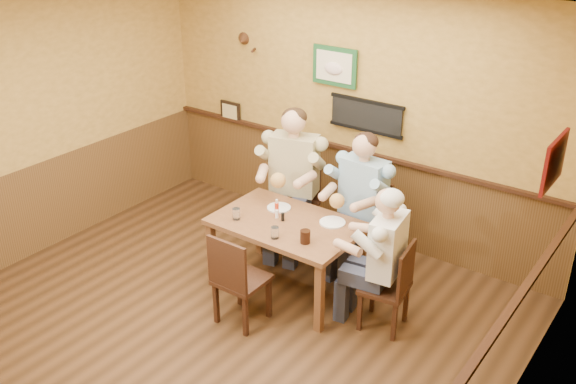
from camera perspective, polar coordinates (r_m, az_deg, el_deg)
name	(u,v)px	position (r m, az deg, el deg)	size (l,w,h in m)	color
room	(216,161)	(5.13, -6.40, 2.78)	(5.02, 5.03, 2.81)	#34200F
dining_table	(287,230)	(6.20, -0.10, -3.41)	(1.40, 0.90, 0.75)	brown
chair_back_left	(294,205)	(7.01, 0.55, -1.17)	(0.47, 0.47, 1.01)	#381E12
chair_back_right	(362,227)	(6.69, 6.56, -3.10)	(0.44, 0.44, 0.95)	#381E12
chair_right_end	(385,285)	(5.86, 8.60, -8.21)	(0.40, 0.40, 0.87)	#381E12
chair_near_side	(242,277)	(5.87, -4.13, -7.57)	(0.43, 0.43, 0.92)	#381E12
diner_tan_shirt	(294,187)	(6.92, 0.56, 0.44)	(0.67, 0.67, 1.45)	tan
diner_blue_polo	(363,209)	(6.59, 6.65, -1.55)	(0.62, 0.62, 1.35)	#89B0CE
diner_white_elder	(386,268)	(5.76, 8.72, -6.67)	(0.57, 0.57, 1.24)	white
water_glass_left	(236,214)	(6.20, -4.61, -1.95)	(0.08, 0.08, 0.11)	white
water_glass_mid	(275,233)	(5.85, -1.17, -3.63)	(0.08, 0.08, 0.11)	white
cola_tumbler	(305,237)	(5.78, 1.54, -3.99)	(0.09, 0.09, 0.12)	black
hot_sauce_bottle	(277,209)	(6.21, -1.01, -1.51)	(0.04, 0.04, 0.17)	red
salt_shaker	(277,214)	(6.21, -1.00, -1.95)	(0.03, 0.03, 0.08)	white
pepper_shaker	(283,217)	(6.16, -0.47, -2.23)	(0.03, 0.03, 0.08)	black
plate_far_left	(279,208)	(6.40, -0.81, -1.40)	(0.24, 0.24, 0.02)	silver
plate_far_right	(332,222)	(6.14, 3.97, -2.71)	(0.25, 0.25, 0.02)	white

